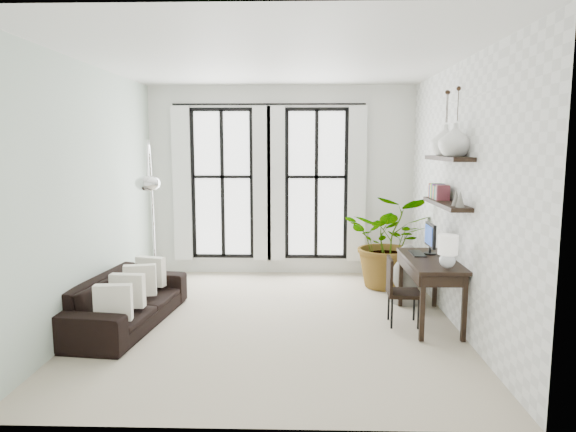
{
  "coord_description": "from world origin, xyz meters",
  "views": [
    {
      "loc": [
        0.37,
        -6.24,
        2.2
      ],
      "look_at": [
        0.18,
        0.3,
        1.3
      ],
      "focal_mm": 32.0,
      "sensor_mm": 36.0,
      "label": 1
    }
  ],
  "objects_px": {
    "plant": "(390,241)",
    "desk": "(431,265)",
    "arc_lamp": "(150,178)",
    "buddha": "(407,278)",
    "sofa": "(127,300)",
    "desk_chair": "(398,287)"
  },
  "relations": [
    {
      "from": "desk",
      "to": "desk_chair",
      "type": "height_order",
      "value": "desk"
    },
    {
      "from": "desk_chair",
      "to": "plant",
      "type": "bearing_deg",
      "value": 86.47
    },
    {
      "from": "desk_chair",
      "to": "buddha",
      "type": "xyz_separation_m",
      "value": [
        0.3,
        0.91,
        -0.13
      ]
    },
    {
      "from": "sofa",
      "to": "buddha",
      "type": "distance_m",
      "value": 3.78
    },
    {
      "from": "plant",
      "to": "buddha",
      "type": "relative_size",
      "value": 1.76
    },
    {
      "from": "plant",
      "to": "desk_chair",
      "type": "xyz_separation_m",
      "value": [
        -0.18,
        -1.7,
        -0.25
      ]
    },
    {
      "from": "arc_lamp",
      "to": "plant",
      "type": "bearing_deg",
      "value": 16.18
    },
    {
      "from": "arc_lamp",
      "to": "buddha",
      "type": "height_order",
      "value": "arc_lamp"
    },
    {
      "from": "plant",
      "to": "buddha",
      "type": "bearing_deg",
      "value": -81.13
    },
    {
      "from": "plant",
      "to": "arc_lamp",
      "type": "distance_m",
      "value": 3.71
    },
    {
      "from": "buddha",
      "to": "plant",
      "type": "bearing_deg",
      "value": 98.87
    },
    {
      "from": "buddha",
      "to": "arc_lamp",
      "type": "bearing_deg",
      "value": -176.57
    },
    {
      "from": "plant",
      "to": "desk_chair",
      "type": "distance_m",
      "value": 1.72
    },
    {
      "from": "plant",
      "to": "desk",
      "type": "bearing_deg",
      "value": -82.49
    },
    {
      "from": "sofa",
      "to": "plant",
      "type": "xyz_separation_m",
      "value": [
        3.52,
        1.8,
        0.42
      ]
    },
    {
      "from": "desk",
      "to": "arc_lamp",
      "type": "height_order",
      "value": "arc_lamp"
    },
    {
      "from": "plant",
      "to": "buddha",
      "type": "xyz_separation_m",
      "value": [
        0.12,
        -0.78,
        -0.38
      ]
    },
    {
      "from": "arc_lamp",
      "to": "buddha",
      "type": "xyz_separation_m",
      "value": [
        3.54,
        0.21,
        -1.42
      ]
    },
    {
      "from": "desk",
      "to": "arc_lamp",
      "type": "xyz_separation_m",
      "value": [
        -3.64,
        0.68,
        1.01
      ]
    },
    {
      "from": "desk",
      "to": "buddha",
      "type": "xyz_separation_m",
      "value": [
        -0.1,
        0.89,
        -0.41
      ]
    },
    {
      "from": "arc_lamp",
      "to": "sofa",
      "type": "bearing_deg",
      "value": -97.2
    },
    {
      "from": "desk",
      "to": "arc_lamp",
      "type": "bearing_deg",
      "value": 169.39
    }
  ]
}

